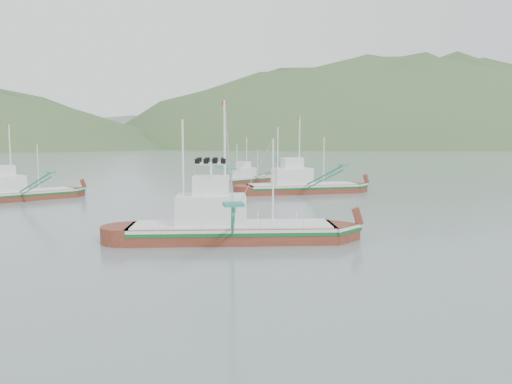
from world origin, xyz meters
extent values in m
plane|color=slate|center=(0.00, 0.00, 0.00)|extent=(1200.00, 1200.00, 0.00)
cube|color=#5F2314|center=(-2.59, 1.87, 0.20)|extent=(15.68, 6.05, 2.04)
cube|color=silver|center=(-2.59, 1.87, 1.07)|extent=(15.38, 6.09, 0.22)
cube|color=#0C5722|center=(-2.59, 1.87, 0.81)|extent=(15.39, 6.11, 0.22)
cube|color=silver|center=(-2.59, 1.87, 1.27)|extent=(14.89, 5.75, 0.12)
cube|color=silver|center=(-4.11, 2.07, 2.34)|extent=(5.48, 3.90, 2.24)
cube|color=silver|center=(-4.11, 2.07, 4.17)|extent=(2.92, 2.57, 1.43)
cylinder|color=white|center=(-3.10, 1.94, 5.80)|extent=(0.16, 0.16, 9.16)
cylinder|color=white|center=(-6.12, 2.34, 5.12)|extent=(0.14, 0.14, 7.79)
cylinder|color=white|center=(0.44, 1.47, 4.43)|extent=(0.12, 0.12, 6.41)
cube|color=#5F2314|center=(7.08, 51.00, 0.15)|extent=(11.25, 9.20, 1.54)
cube|color=silver|center=(7.08, 51.00, 0.81)|extent=(11.10, 9.11, 0.17)
cube|color=#0C5722|center=(7.08, 51.00, 0.62)|extent=(11.10, 9.13, 0.17)
cube|color=silver|center=(7.08, 51.00, 0.97)|extent=(10.69, 8.74, 0.09)
cube|color=silver|center=(6.13, 50.33, 1.78)|extent=(4.58, 4.24, 1.70)
cube|color=silver|center=(6.13, 50.33, 3.17)|extent=(2.62, 2.55, 1.08)
cylinder|color=white|center=(6.77, 50.78, 4.40)|extent=(0.12, 0.12, 6.95)
cylinder|color=white|center=(4.87, 49.44, 3.88)|extent=(0.11, 0.11, 5.91)
cylinder|color=white|center=(8.98, 52.33, 3.36)|extent=(0.09, 0.09, 4.87)
cube|color=#5F2314|center=(-25.49, 31.26, 0.18)|extent=(13.66, 10.19, 1.83)
cube|color=silver|center=(-25.49, 31.26, 0.96)|extent=(13.47, 10.12, 0.20)
cube|color=#0C5722|center=(-25.49, 31.26, 0.73)|extent=(13.47, 10.13, 0.20)
cube|color=silver|center=(-25.49, 31.26, 1.14)|extent=(12.98, 9.68, 0.11)
cube|color=silver|center=(-26.67, 30.56, 2.11)|extent=(5.43, 4.86, 2.01)
cube|color=silver|center=(-26.67, 30.56, 3.75)|extent=(3.08, 2.95, 1.28)
cylinder|color=white|center=(-25.88, 31.03, 5.22)|extent=(0.15, 0.15, 8.24)
cylinder|color=white|center=(-23.13, 32.67, 3.98)|extent=(0.11, 0.11, 5.77)
cube|color=#5F2314|center=(11.69, 32.76, 0.21)|extent=(15.82, 4.97, 2.08)
cube|color=silver|center=(11.69, 32.76, 1.09)|extent=(15.51, 5.04, 0.23)
cube|color=#0C5722|center=(11.69, 32.76, 0.83)|extent=(15.51, 5.06, 0.23)
cube|color=silver|center=(11.69, 32.76, 1.30)|extent=(15.03, 4.72, 0.12)
cube|color=silver|center=(10.12, 32.68, 2.40)|extent=(5.37, 3.60, 2.29)
cube|color=silver|center=(10.12, 32.68, 4.27)|extent=(2.82, 2.43, 1.46)
cylinder|color=white|center=(11.17, 32.74, 5.94)|extent=(0.17, 0.17, 9.37)
cylinder|color=white|center=(8.04, 32.58, 5.23)|extent=(0.15, 0.15, 7.97)
cylinder|color=white|center=(14.81, 32.93, 4.53)|extent=(0.12, 0.12, 6.56)
ellipsoid|color=#39572D|center=(240.00, 430.00, 0.00)|extent=(684.00, 432.00, 306.00)
ellipsoid|color=slate|center=(30.00, 560.00, 0.00)|extent=(960.00, 400.00, 240.00)
camera|label=1|loc=(-7.60, -34.50, 7.60)|focal=35.00mm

